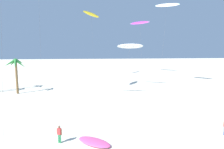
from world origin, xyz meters
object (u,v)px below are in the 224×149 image
object	(u,v)px
flying_kite_5	(91,14)
person_near_right	(59,134)
flying_kite_0	(167,5)
flying_kite_2	(130,46)
palm_tree_1	(16,66)
grounded_kite_0	(94,142)
flying_kite_3	(140,23)

from	to	relation	value
flying_kite_5	person_near_right	size ratio (longest dim) A/B	11.56
flying_kite_0	flying_kite_2	bearing A→B (deg)	-177.93
palm_tree_1	flying_kite_0	bearing A→B (deg)	8.28
grounded_kite_0	person_near_right	distance (m)	3.15
palm_tree_1	flying_kite_5	world-z (taller)	flying_kite_5
flying_kite_2	flying_kite_5	world-z (taller)	flying_kite_5
flying_kite_0	person_near_right	world-z (taller)	flying_kite_0
grounded_kite_0	flying_kite_2	bearing A→B (deg)	72.13
flying_kite_0	flying_kite_5	size ratio (longest dim) A/B	0.97
palm_tree_1	person_near_right	bearing A→B (deg)	-61.99
flying_kite_0	flying_kite_2	distance (m)	11.61
flying_kite_0	palm_tree_1	bearing A→B (deg)	-171.72
flying_kite_2	flying_kite_5	distance (m)	19.46
flying_kite_0	flying_kite_3	xyz separation A→B (m)	(-0.69, 21.09, -1.04)
flying_kite_2	grounded_kite_0	distance (m)	27.30
flying_kite_3	grounded_kite_0	bearing A→B (deg)	-108.18
flying_kite_0	person_near_right	size ratio (longest dim) A/B	11.22
flying_kite_2	flying_kite_3	xyz separation A→B (m)	(7.17, 21.37, 7.50)
flying_kite_0	person_near_right	distance (m)	34.99
flying_kite_5	person_near_right	distance (m)	43.11
flying_kite_5	person_near_right	xyz separation A→B (m)	(-3.03, -39.62, -16.70)
flying_kite_3	grounded_kite_0	size ratio (longest dim) A/B	4.87
palm_tree_1	flying_kite_2	world-z (taller)	flying_kite_2
flying_kite_3	grounded_kite_0	xyz separation A→B (m)	(-15.13, -46.05, -16.05)
flying_kite_2	grounded_kite_0	xyz separation A→B (m)	(-7.95, -24.68, -8.55)
grounded_kite_0	person_near_right	world-z (taller)	person_near_right
flying_kite_0	flying_kite_2	size ratio (longest dim) A/B	1.91
flying_kite_3	flying_kite_0	bearing A→B (deg)	-88.11
flying_kite_3	flying_kite_5	size ratio (longest dim) A/B	0.91
palm_tree_1	flying_kite_2	xyz separation A→B (m)	(21.73, 4.02, 3.68)
grounded_kite_0	person_near_right	size ratio (longest dim) A/B	2.17
person_near_right	flying_kite_0	bearing A→B (deg)	52.43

